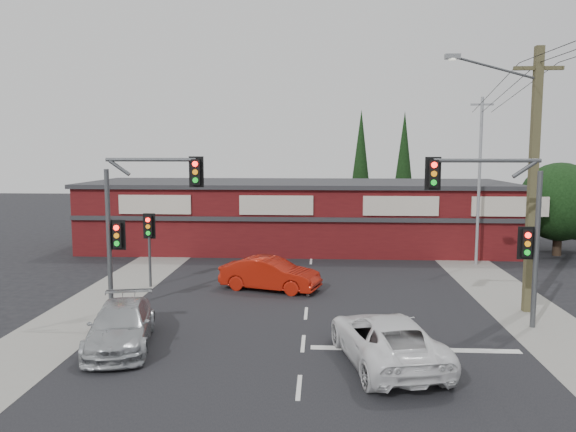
# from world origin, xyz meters

# --- Properties ---
(ground) EXTENTS (120.00, 120.00, 0.00)m
(ground) POSITION_xyz_m (0.00, 0.00, 0.00)
(ground) COLOR black
(ground) RESTS_ON ground
(road_strip) EXTENTS (14.00, 70.00, 0.01)m
(road_strip) POSITION_xyz_m (0.00, 5.00, 0.01)
(road_strip) COLOR black
(road_strip) RESTS_ON ground
(verge_left) EXTENTS (3.00, 70.00, 0.02)m
(verge_left) POSITION_xyz_m (-8.50, 5.00, 0.01)
(verge_left) COLOR gray
(verge_left) RESTS_ON ground
(verge_right) EXTENTS (3.00, 70.00, 0.02)m
(verge_right) POSITION_xyz_m (8.50, 5.00, 0.01)
(verge_right) COLOR gray
(verge_right) RESTS_ON ground
(stop_line) EXTENTS (6.50, 0.35, 0.01)m
(stop_line) POSITION_xyz_m (3.50, -1.50, 0.01)
(stop_line) COLOR silver
(stop_line) RESTS_ON ground
(white_suv) EXTENTS (3.46, 5.63, 1.46)m
(white_suv) POSITION_xyz_m (2.48, -2.65, 0.73)
(white_suv) COLOR white
(white_suv) RESTS_ON ground
(silver_suv) EXTENTS (2.83, 4.95, 1.35)m
(silver_suv) POSITION_xyz_m (-5.76, -1.73, 0.67)
(silver_suv) COLOR #B0B3B6
(silver_suv) RESTS_ON ground
(red_sedan) EXTENTS (4.68, 2.77, 1.46)m
(red_sedan) POSITION_xyz_m (-1.70, 5.78, 0.73)
(red_sedan) COLOR #A6180A
(red_sedan) RESTS_ON ground
(lane_dashes) EXTENTS (0.12, 45.40, 0.01)m
(lane_dashes) POSITION_xyz_m (0.00, 3.90, 0.01)
(lane_dashes) COLOR silver
(lane_dashes) RESTS_ON ground
(shop_building) EXTENTS (27.30, 8.40, 4.22)m
(shop_building) POSITION_xyz_m (-0.99, 16.99, 2.13)
(shop_building) COLOR #490E11
(shop_building) RESTS_ON ground
(tree_cluster) EXTENTS (5.90, 5.10, 5.50)m
(tree_cluster) POSITION_xyz_m (14.69, 15.44, 2.90)
(tree_cluster) COLOR #2D2116
(tree_cluster) RESTS_ON ground
(conifer_near) EXTENTS (1.80, 1.80, 9.25)m
(conifer_near) POSITION_xyz_m (3.50, 24.00, 5.48)
(conifer_near) COLOR #2D2116
(conifer_near) RESTS_ON ground
(conifer_far) EXTENTS (1.80, 1.80, 9.25)m
(conifer_far) POSITION_xyz_m (7.00, 26.00, 5.48)
(conifer_far) COLOR #2D2116
(conifer_far) RESTS_ON ground
(traffic_mast_left) EXTENTS (3.77, 0.27, 5.97)m
(traffic_mast_left) POSITION_xyz_m (-6.43, 2.00, 3.93)
(traffic_mast_left) COLOR #47494C
(traffic_mast_left) RESTS_ON ground
(traffic_mast_right) EXTENTS (3.96, 0.27, 5.97)m
(traffic_mast_right) POSITION_xyz_m (6.86, 1.00, 3.95)
(traffic_mast_right) COLOR #47494C
(traffic_mast_right) RESTS_ON ground
(pedestal_signal) EXTENTS (0.55, 0.27, 3.38)m
(pedestal_signal) POSITION_xyz_m (-7.20, 6.01, 2.41)
(pedestal_signal) COLOR #47494C
(pedestal_signal) RESTS_ON ground
(utility_pole) EXTENTS (4.38, 0.59, 10.00)m
(utility_pole) POSITION_xyz_m (8.36, 2.99, 5.40)
(utility_pole) COLOR brown
(utility_pole) RESTS_ON ground
(steel_pole) EXTENTS (1.20, 0.16, 9.00)m
(steel_pole) POSITION_xyz_m (9.00, 12.00, 4.70)
(steel_pole) COLOR gray
(steel_pole) RESTS_ON ground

